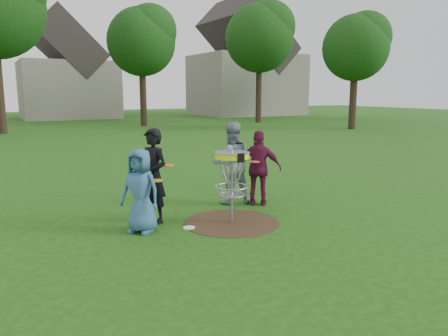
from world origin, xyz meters
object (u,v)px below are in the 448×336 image
player_black (153,176)px  player_maroon (259,168)px  player_blue (140,191)px  player_grey (231,163)px  disc_golf_basket (232,169)px

player_black → player_maroon: (2.41, 0.08, -0.08)m
player_black → player_maroon: 2.41m
player_blue → player_grey: 2.56m
player_grey → disc_golf_basket: player_grey is taller
player_grey → player_maroon: player_grey is taller
disc_golf_basket → player_black: bearing=148.9°
disc_golf_basket → player_blue: bearing=169.9°
player_grey → disc_golf_basket: (-0.71, -1.27, 0.12)m
player_blue → disc_golf_basket: 1.71m
player_black → disc_golf_basket: (1.26, -0.76, 0.13)m
player_grey → disc_golf_basket: size_ratio=1.30×
player_grey → player_maroon: size_ratio=1.11×
player_blue → player_maroon: (2.81, 0.54, 0.07)m
player_black → player_maroon: bearing=68.8°
player_blue → player_grey: bearing=71.2°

